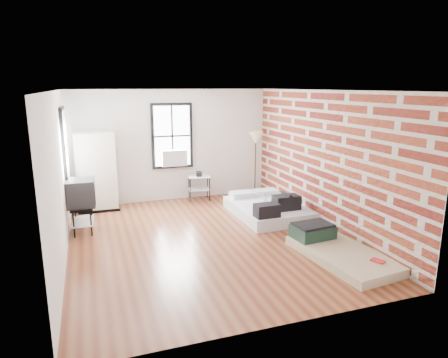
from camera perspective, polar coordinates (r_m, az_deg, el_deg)
name	(u,v)px	position (r m, az deg, el deg)	size (l,w,h in m)	color
ground	(206,240)	(7.75, -2.56, -8.64)	(6.00, 6.00, 0.00)	#562616
room_shell	(211,147)	(7.69, -1.80, 4.64)	(5.02, 6.02, 2.80)	silver
mattress_main	(268,208)	(9.11, 6.33, -4.17)	(1.49, 1.99, 0.63)	white
mattress_bare	(335,249)	(7.27, 15.63, -9.59)	(1.22, 2.05, 0.42)	tan
wardrobe	(96,172)	(9.76, -17.78, 0.96)	(0.94, 0.55, 1.85)	black
side_table	(199,181)	(10.26, -3.59, -0.23)	(0.62, 0.53, 0.74)	black
floor_lamp	(256,141)	(10.52, 4.55, 5.45)	(0.37, 0.37, 1.71)	#302510
tv_stand	(81,194)	(8.42, -19.72, -2.10)	(0.56, 0.78, 1.07)	black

